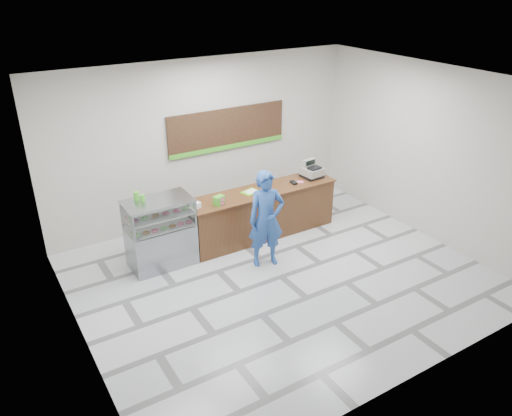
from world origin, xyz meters
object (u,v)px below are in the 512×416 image
sales_counter (262,213)px  display_case (160,232)px  cash_register (312,171)px  serving_tray (250,192)px  customer (266,219)px

sales_counter → display_case: 2.23m
sales_counter → cash_register: bearing=1.7°
sales_counter → serving_tray: size_ratio=8.31×
display_case → serving_tray: size_ratio=3.39×
serving_tray → customer: 1.05m
customer → cash_register: bearing=45.1°
customer → serving_tray: bearing=91.0°
sales_counter → display_case: display_case is taller
display_case → customer: 1.97m
serving_tray → sales_counter: bearing=-20.3°
sales_counter → customer: 1.19m
sales_counter → cash_register: cash_register is taller
cash_register → serving_tray: size_ratio=1.15×
serving_tray → cash_register: bearing=-14.6°
sales_counter → serving_tray: bearing=174.9°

